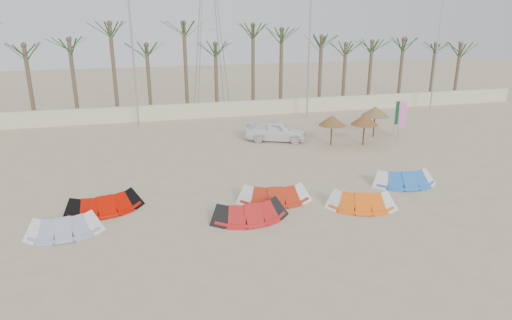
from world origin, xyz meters
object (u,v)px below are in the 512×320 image
object	(u,v)px
kite_red_left	(105,200)
parasol_right	(375,111)
kite_orange	(358,198)
parasol_left	(332,120)
kite_grey	(65,223)
parasol_mid	(365,120)
kite_blue	(402,176)
kite_red_mid	(248,208)
kite_red_right	(273,191)
car	(276,131)

from	to	relation	value
kite_red_left	parasol_right	world-z (taller)	parasol_right
kite_orange	parasol_left	size ratio (longest dim) A/B	1.67
kite_grey	parasol_mid	world-z (taller)	parasol_mid
parasol_right	kite_blue	bearing A→B (deg)	-108.88
kite_red_mid	parasol_right	bearing A→B (deg)	42.62
kite_red_left	kite_orange	xyz separation A→B (m)	(11.56, -2.60, -0.00)
kite_red_mid	kite_orange	world-z (taller)	same
kite_red_right	parasol_right	world-z (taller)	parasol_right
kite_red_mid	car	xyz separation A→B (m)	(4.71, 11.67, 0.31)
kite_grey	car	xyz separation A→B (m)	(12.45, 11.26, 0.31)
kite_red_right	parasol_right	bearing A→B (deg)	42.10
kite_grey	kite_orange	distance (m)	13.03
kite_blue	parasol_left	bearing A→B (deg)	95.97
kite_red_right	car	size ratio (longest dim) A/B	0.84
kite_red_mid	parasol_mid	world-z (taller)	parasol_mid
kite_red_mid	parasol_left	xyz separation A→B (m)	(8.07, 9.70, 1.30)
kite_blue	kite_orange	bearing A→B (deg)	-149.00
kite_orange	kite_blue	xyz separation A→B (m)	(3.59, 2.16, 0.00)
kite_blue	parasol_left	xyz separation A→B (m)	(-0.80, 7.68, 1.30)
car	parasol_right	bearing A→B (deg)	-74.14
kite_grey	kite_red_mid	bearing A→B (deg)	-3.04
car	parasol_left	bearing A→B (deg)	-99.06
kite_blue	parasol_right	distance (m)	9.57
kite_red_left	kite_blue	distance (m)	15.16
kite_red_mid	parasol_left	bearing A→B (deg)	50.26
kite_red_mid	parasol_mid	bearing A→B (deg)	42.01
kite_red_mid	parasol_mid	distance (m)	13.82
kite_red_right	parasol_mid	size ratio (longest dim) A/B	1.69
kite_red_left	kite_red_right	distance (m)	7.91
kite_red_right	kite_blue	distance (m)	7.29
kite_orange	parasol_left	world-z (taller)	parasol_left
car	kite_red_right	bearing A→B (deg)	-175.96
parasol_left	parasol_mid	size ratio (longest dim) A/B	0.98
kite_red_right	parasol_left	distance (m)	10.43
kite_red_mid	kite_red_right	xyz separation A→B (m)	(1.59, 1.63, 0.00)
parasol_mid	parasol_right	size ratio (longest dim) A/B	0.95
kite_red_right	kite_orange	world-z (taller)	same
kite_red_right	car	bearing A→B (deg)	72.71
kite_red_left	parasol_mid	size ratio (longest dim) A/B	1.73
parasol_left	car	world-z (taller)	parasol_left
kite_red_right	parasol_left	xyz separation A→B (m)	(6.48, 8.07, 1.30)
parasol_left	car	bearing A→B (deg)	149.61
kite_grey	car	world-z (taller)	car
parasol_left	parasol_mid	xyz separation A→B (m)	(2.15, -0.50, 0.04)
kite_grey	parasol_right	xyz separation A→B (m)	(19.67, 10.57, 1.46)
kite_red_mid	kite_red_right	size ratio (longest dim) A/B	0.97
kite_grey	kite_blue	distance (m)	16.69
parasol_left	kite_red_left	bearing A→B (deg)	-153.26
kite_grey	kite_red_left	world-z (taller)	same
kite_grey	kite_orange	world-z (taller)	same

